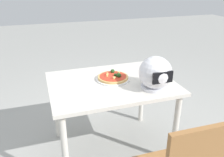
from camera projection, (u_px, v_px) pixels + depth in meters
The scene contains 5 objects.
ground_plane at pixel (111, 147), 2.30m from camera, with size 14.00×14.00×0.00m, color #9E9E99.
dining_table at pixel (111, 91), 2.05m from camera, with size 1.06×0.80×0.70m.
pizza_plate at pixel (113, 79), 2.06m from camera, with size 0.30×0.30×0.01m, color white.
pizza at pixel (113, 77), 2.06m from camera, with size 0.27×0.27×0.06m.
motorcycle_helmet at pixel (155, 73), 1.85m from camera, with size 0.27×0.27×0.27m.
Camera 1 is at (0.56, 1.75, 1.53)m, focal length 37.48 mm.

